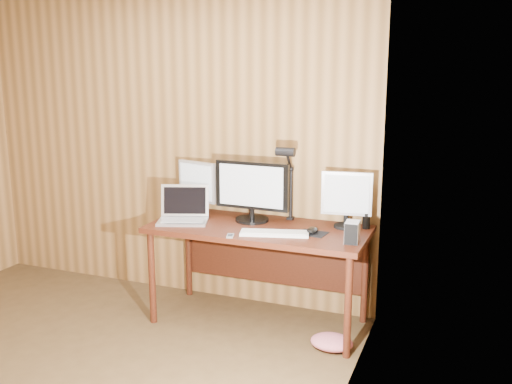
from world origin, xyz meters
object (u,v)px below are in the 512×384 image
Objects in this scene: mouse at (313,230)px; desk_lamp at (288,172)px; monitor_right at (347,198)px; phone at (230,236)px; hard_drive at (352,232)px; laptop at (184,212)px; monitor_center at (252,190)px; monitor_left at (197,186)px; keyboard at (274,233)px; speaker at (366,220)px; desk at (262,240)px.

desk_lamp reaches higher than mouse.
phone is (-0.69, -0.51, -0.21)m from monitor_right.
hard_drive is at bearing -4.88° from phone.
desk_lamp is at bearing 131.96° from mouse.
desk_lamp is (0.74, 0.25, 0.31)m from laptop.
monitor_center is 5.91× the size of phone.
phone is (0.51, -0.51, -0.22)m from monitor_left.
monitor_left is at bearing 140.49° from keyboard.
monitor_center is 4.97× the size of mouse.
phone is (-0.51, -0.28, -0.02)m from mouse.
speaker is (1.34, 0.03, -0.16)m from monitor_left.
hard_drive is at bearing -16.15° from desk.
phone is 0.16× the size of desk_lamp.
monitor_left is at bearing 72.14° from laptop.
keyboard is (0.77, -0.35, -0.21)m from monitor_left.
keyboard is at bearing -27.24° from laptop.
desk is 12.40× the size of speaker.
desk is at bearing -125.86° from desk_lamp.
hard_drive is 0.23× the size of desk_lamp.
mouse is (0.52, -0.16, -0.21)m from monitor_center.
laptop is at bearing -168.56° from desk.
desk_lamp is (0.25, 0.51, 0.37)m from phone.
desk_lamp is (0.15, 0.13, 0.50)m from desk.
monitor_right is 0.36m from mouse.
phone is at bearing -172.11° from hard_drive.
phone is (-0.09, -0.38, 0.13)m from desk.
keyboard is 0.54m from hard_drive.
mouse is 0.50m from desk_lamp.
monitor_left is 0.84× the size of keyboard.
monitor_right is 4.16× the size of phone.
monitor_right is at bearing 7.77° from monitor_center.
desk is 11.14× the size of hard_drive.
keyboard is at bearing -160.02° from mouse.
monitor_left is at bearing 167.73° from desk.
speaker is at bearing 32.90° from mouse.
desk_lamp reaches higher than phone.
hard_drive is 1.46× the size of phone.
mouse reaches higher than desk.
laptop is at bearing -158.36° from monitor_center.
laptop is 0.85m from desk_lamp.
monitor_center is 0.49m from phone.
monitor_right reaches higher than desk.
speaker reaches higher than keyboard.
monitor_right is 0.94× the size of laptop.
monitor_left is 0.95× the size of laptop.
monitor_left is 2.89× the size of hard_drive.
monitor_center is at bearing -150.56° from desk_lamp.
hard_drive is 1.11× the size of speaker.
keyboard reaches higher than desk.
desk_lamp is at bearing 15.72° from monitor_left.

